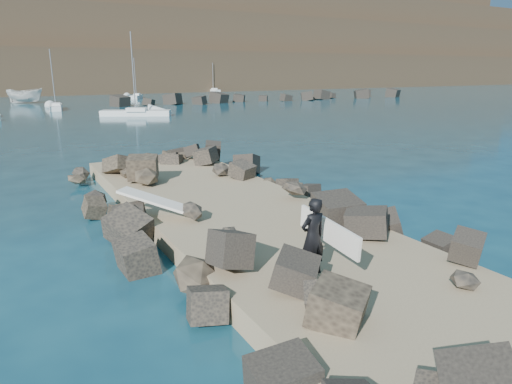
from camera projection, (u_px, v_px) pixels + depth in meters
ground at (242, 228)px, 15.45m from camera, size 800.00×800.00×0.00m
jetty at (272, 238)px, 13.69m from camera, size 6.00×26.00×0.60m
riprap_left at (174, 244)px, 12.69m from camera, size 2.60×22.00×1.00m
riprap_right at (338, 213)px, 15.43m from camera, size 2.60×22.00×1.00m
breakwater_secondary at (274, 97)px, 78.16m from camera, size 52.00×4.00×1.20m
headland at (45, 36)px, 150.83m from camera, size 360.00×140.00×32.00m
surfboard_resting at (155, 204)px, 14.60m from camera, size 2.16×2.21×0.08m
boat_imported at (25, 96)px, 72.82m from camera, size 6.32×5.54×2.38m
surfer_with_board at (315, 236)px, 10.41m from camera, size 0.86×2.26×1.82m
sailboat_b at (56, 107)px, 61.06m from camera, size 2.32×6.68×7.95m
sailboat_f at (213, 91)px, 109.18m from camera, size 1.32×5.66×6.95m
sailboat_d at (136, 97)px, 85.05m from camera, size 3.82×6.11×7.48m
sailboat_c at (136, 113)px, 52.94m from camera, size 7.85×5.18×9.48m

